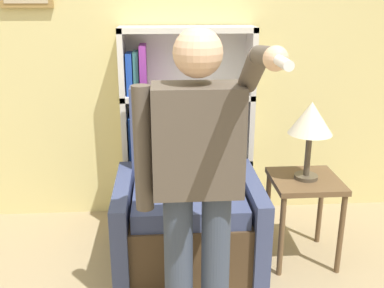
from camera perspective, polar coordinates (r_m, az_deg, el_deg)
name	(u,v)px	position (r m, az deg, el deg)	size (l,w,h in m)	color
wall_back	(156,43)	(3.55, -4.61, 12.62)	(8.00, 0.11, 2.80)	#DBCC84
bookcase	(176,130)	(3.52, -2.03, 1.73)	(1.00, 0.28, 1.54)	silver
armchair	(187,208)	(3.12, -0.59, -8.19)	(0.96, 0.82, 1.16)	#4C3823
person_standing	(197,173)	(2.19, 0.68, -3.72)	(0.58, 0.78, 1.63)	#384256
side_table	(305,193)	(3.13, 14.10, -6.02)	(0.45, 0.45, 0.60)	brown
table_lamp	(311,121)	(2.96, 14.85, 2.86)	(0.28, 0.28, 0.52)	#4C4233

